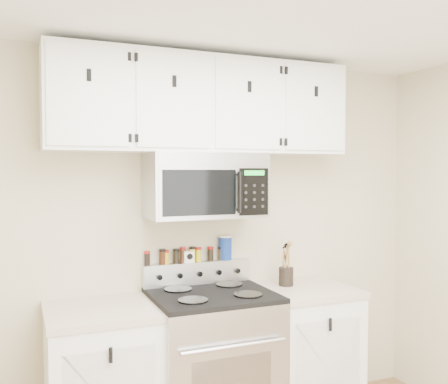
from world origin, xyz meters
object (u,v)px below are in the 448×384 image
Objects in this scene: utensil_crock at (286,275)px; range at (212,364)px; microwave at (205,185)px; salt_canister at (225,248)px.

range is at bearing -169.91° from utensil_crock.
microwave is (0.00, 0.13, 1.14)m from range.
salt_canister is at bearing 155.59° from utensil_crock.
utensil_crock is 1.75× the size of salt_canister.
salt_canister is (0.21, 0.28, 0.70)m from range.
range is at bearing -90.23° from microwave.
utensil_crock reaches higher than range.
range is 0.79m from utensil_crock.
microwave is 0.51m from salt_canister.
utensil_crock is at bearing -1.99° from microwave.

